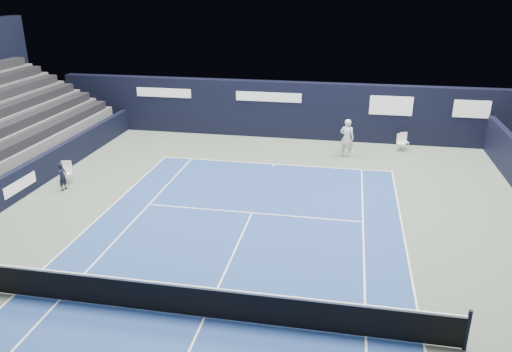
{
  "coord_description": "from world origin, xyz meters",
  "views": [
    {
      "loc": [
        3.31,
        -10.29,
        8.14
      ],
      "look_at": [
        0.06,
        6.94,
        1.3
      ],
      "focal_mm": 35.0,
      "sensor_mm": 36.0,
      "label": 1
    }
  ],
  "objects_px": {
    "folding_chair_back_a": "(401,141)",
    "folding_chair_back_b": "(404,140)",
    "tennis_net": "(204,301)",
    "line_judge_chair": "(67,170)",
    "tennis_player": "(347,138)"
  },
  "relations": [
    {
      "from": "line_judge_chair",
      "to": "tennis_player",
      "type": "relative_size",
      "value": 0.5
    },
    {
      "from": "folding_chair_back_a",
      "to": "folding_chair_back_b",
      "type": "relative_size",
      "value": 1.01
    },
    {
      "from": "folding_chair_back_b",
      "to": "tennis_net",
      "type": "xyz_separation_m",
      "value": [
        -6.24,
        -15.42,
        0.0
      ]
    },
    {
      "from": "folding_chair_back_a",
      "to": "tennis_net",
      "type": "height_order",
      "value": "tennis_net"
    },
    {
      "from": "folding_chair_back_a",
      "to": "folding_chair_back_b",
      "type": "height_order",
      "value": "folding_chair_back_a"
    },
    {
      "from": "line_judge_chair",
      "to": "tennis_player",
      "type": "bearing_deg",
      "value": 11.46
    },
    {
      "from": "folding_chair_back_a",
      "to": "line_judge_chair",
      "type": "height_order",
      "value": "line_judge_chair"
    },
    {
      "from": "tennis_net",
      "to": "tennis_player",
      "type": "relative_size",
      "value": 6.75
    },
    {
      "from": "folding_chair_back_a",
      "to": "folding_chair_back_b",
      "type": "xyz_separation_m",
      "value": [
        0.17,
        0.32,
        -0.0
      ]
    },
    {
      "from": "folding_chair_back_b",
      "to": "tennis_net",
      "type": "height_order",
      "value": "tennis_net"
    },
    {
      "from": "folding_chair_back_b",
      "to": "tennis_player",
      "type": "xyz_separation_m",
      "value": [
        -2.9,
        -1.69,
        0.45
      ]
    },
    {
      "from": "folding_chair_back_a",
      "to": "tennis_player",
      "type": "bearing_deg",
      "value": -163.64
    },
    {
      "from": "folding_chair_back_b",
      "to": "line_judge_chair",
      "type": "bearing_deg",
      "value": -171.17
    },
    {
      "from": "folding_chair_back_b",
      "to": "line_judge_chair",
      "type": "height_order",
      "value": "line_judge_chair"
    },
    {
      "from": "tennis_player",
      "to": "line_judge_chair",
      "type": "bearing_deg",
      "value": -153.99
    }
  ]
}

